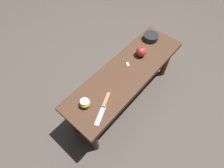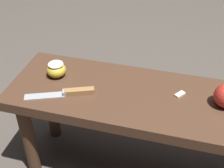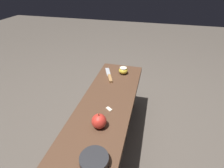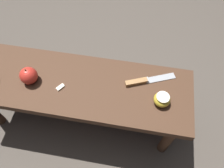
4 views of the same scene
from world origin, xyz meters
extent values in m
plane|color=#4C443D|center=(0.00, 0.00, 0.00)|extent=(8.00, 8.00, 0.00)
cube|color=#472D1E|center=(0.00, 0.00, 0.40)|extent=(1.12, 0.34, 0.04)
cylinder|color=#472D1E|center=(-0.50, -0.11, 0.19)|extent=(0.05, 0.05, 0.38)
cylinder|color=#472D1E|center=(0.50, -0.11, 0.19)|extent=(0.05, 0.05, 0.38)
cylinder|color=#472D1E|center=(-0.50, 0.11, 0.19)|extent=(0.05, 0.05, 0.38)
cube|color=#9EA0A5|center=(-0.41, -0.10, 0.42)|extent=(0.14, 0.08, 0.00)
cube|color=#9EA0A5|center=(-0.34, -0.07, 0.43)|extent=(0.02, 0.03, 0.02)
cube|color=#9E7042|center=(-0.29, -0.05, 0.43)|extent=(0.11, 0.06, 0.02)
sphere|color=red|center=(0.20, 0.02, 0.46)|extent=(0.08, 0.08, 0.08)
cylinder|color=#4C3319|center=(0.20, 0.02, 0.50)|extent=(0.01, 0.01, 0.01)
ellipsoid|color=gold|center=(-0.41, 0.03, 0.44)|extent=(0.07, 0.07, 0.05)
cylinder|color=silver|center=(-0.41, 0.03, 0.47)|extent=(0.06, 0.06, 0.00)
cube|color=silver|center=(0.05, 0.03, 0.42)|extent=(0.04, 0.04, 0.01)
camera|label=1|loc=(-0.71, -0.46, 1.45)|focal=28.00mm
camera|label=2|loc=(0.05, -0.85, 1.11)|focal=50.00mm
camera|label=3|loc=(0.84, 0.25, 1.13)|focal=28.00mm
camera|label=4|loc=(-0.27, 0.50, 1.30)|focal=35.00mm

